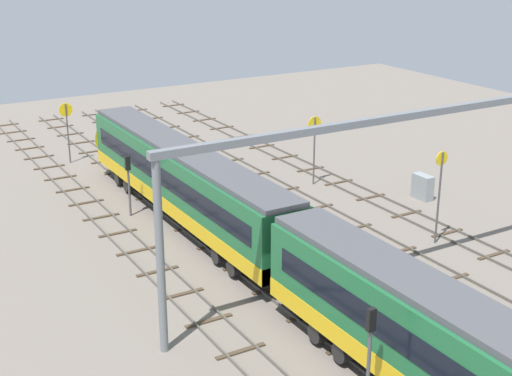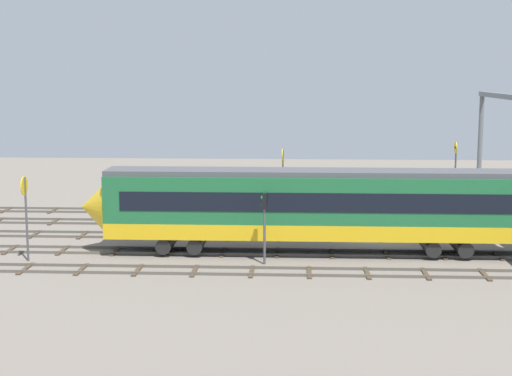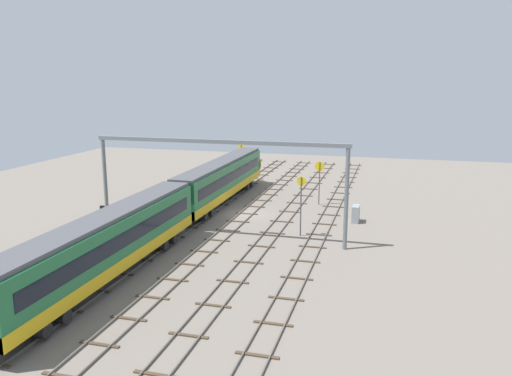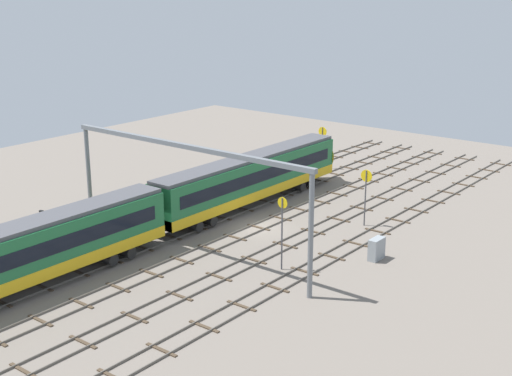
{
  "view_description": "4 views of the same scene",
  "coord_description": "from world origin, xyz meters",
  "px_view_note": "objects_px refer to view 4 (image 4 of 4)",
  "views": [
    {
      "loc": [
        -34.62,
        21.87,
        17.15
      ],
      "look_at": [
        2.6,
        0.08,
        2.03
      ],
      "focal_mm": 50.82,
      "sensor_mm": 36.0,
      "label": 1
    },
    {
      "loc": [
        5.46,
        47.79,
        10.53
      ],
      "look_at": [
        7.85,
        -0.16,
        3.2
      ],
      "focal_mm": 53.33,
      "sensor_mm": 36.0,
      "label": 2
    },
    {
      "loc": [
        -51.12,
        -15.05,
        14.33
      ],
      "look_at": [
        4.2,
        0.11,
        1.99
      ],
      "focal_mm": 35.86,
      "sensor_mm": 36.0,
      "label": 3
    },
    {
      "loc": [
        -45.48,
        -35.64,
        20.65
      ],
      "look_at": [
        1.9,
        1.79,
        2.84
      ],
      "focal_mm": 49.48,
      "sensor_mm": 36.0,
      "label": 4
    }
  ],
  "objects_px": {
    "relay_cabinet": "(377,249)",
    "overhead_gantry": "(185,170)",
    "signal_light_trackside_approach": "(43,231)",
    "signal_light_trackside_departure": "(248,169)",
    "speed_sign_far_trackside": "(282,224)",
    "train": "(160,210)",
    "speed_sign_mid_trackside": "(322,141)",
    "speed_sign_near_foreground": "(366,188)"
  },
  "relations": [
    {
      "from": "speed_sign_far_trackside",
      "to": "overhead_gantry",
      "type": "bearing_deg",
      "value": 111.29
    },
    {
      "from": "speed_sign_mid_trackside",
      "to": "train",
      "type": "bearing_deg",
      "value": -174.87
    },
    {
      "from": "speed_sign_far_trackside",
      "to": "speed_sign_near_foreground",
      "type": "bearing_deg",
      "value": 0.57
    },
    {
      "from": "speed_sign_mid_trackside",
      "to": "signal_light_trackside_departure",
      "type": "height_order",
      "value": "speed_sign_mid_trackside"
    },
    {
      "from": "relay_cabinet",
      "to": "overhead_gantry",
      "type": "bearing_deg",
      "value": 127.27
    },
    {
      "from": "relay_cabinet",
      "to": "signal_light_trackside_departure",
      "type": "bearing_deg",
      "value": 68.91
    },
    {
      "from": "speed_sign_mid_trackside",
      "to": "relay_cabinet",
      "type": "distance_m",
      "value": 27.6
    },
    {
      "from": "train",
      "to": "speed_sign_mid_trackside",
      "type": "xyz_separation_m",
      "value": [
        27.85,
        2.5,
        0.59
      ]
    },
    {
      "from": "train",
      "to": "relay_cabinet",
      "type": "distance_m",
      "value": 17.63
    },
    {
      "from": "signal_light_trackside_departure",
      "to": "speed_sign_near_foreground",
      "type": "bearing_deg",
      "value": -93.29
    },
    {
      "from": "speed_sign_mid_trackside",
      "to": "signal_light_trackside_approach",
      "type": "xyz_separation_m",
      "value": [
        -37.35,
        -0.05,
        -0.24
      ]
    },
    {
      "from": "speed_sign_near_foreground",
      "to": "speed_sign_far_trackside",
      "type": "relative_size",
      "value": 0.9
    },
    {
      "from": "overhead_gantry",
      "to": "signal_light_trackside_approach",
      "type": "bearing_deg",
      "value": 140.19
    },
    {
      "from": "signal_light_trackside_approach",
      "to": "overhead_gantry",
      "type": "bearing_deg",
      "value": -39.81
    },
    {
      "from": "overhead_gantry",
      "to": "speed_sign_mid_trackside",
      "type": "xyz_separation_m",
      "value": [
        29.27,
        6.78,
        -3.79
      ]
    },
    {
      "from": "speed_sign_far_trackside",
      "to": "signal_light_trackside_approach",
      "type": "bearing_deg",
      "value": 128.15
    },
    {
      "from": "speed_sign_near_foreground",
      "to": "speed_sign_far_trackside",
      "type": "bearing_deg",
      "value": -179.43
    },
    {
      "from": "speed_sign_far_trackside",
      "to": "signal_light_trackside_approach",
      "type": "height_order",
      "value": "speed_sign_far_trackside"
    },
    {
      "from": "signal_light_trackside_approach",
      "to": "relay_cabinet",
      "type": "xyz_separation_m",
      "value": [
        16.91,
        -18.34,
        -2.15
      ]
    },
    {
      "from": "speed_sign_mid_trackside",
      "to": "relay_cabinet",
      "type": "relative_size",
      "value": 2.82
    },
    {
      "from": "overhead_gantry",
      "to": "signal_light_trackside_departure",
      "type": "height_order",
      "value": "overhead_gantry"
    },
    {
      "from": "speed_sign_far_trackside",
      "to": "signal_light_trackside_approach",
      "type": "distance_m",
      "value": 17.53
    },
    {
      "from": "train",
      "to": "signal_light_trackside_approach",
      "type": "distance_m",
      "value": 9.82
    },
    {
      "from": "speed_sign_far_trackside",
      "to": "signal_light_trackside_departure",
      "type": "distance_m",
      "value": 19.17
    },
    {
      "from": "train",
      "to": "speed_sign_mid_trackside",
      "type": "relative_size",
      "value": 10.47
    },
    {
      "from": "speed_sign_near_foreground",
      "to": "relay_cabinet",
      "type": "distance_m",
      "value": 8.27
    },
    {
      "from": "train",
      "to": "overhead_gantry",
      "type": "xyz_separation_m",
      "value": [
        -1.42,
        -4.28,
        4.39
      ]
    },
    {
      "from": "overhead_gantry",
      "to": "signal_light_trackside_departure",
      "type": "xyz_separation_m",
      "value": [
        15.94,
        6.83,
        -4.4
      ]
    },
    {
      "from": "signal_light_trackside_approach",
      "to": "signal_light_trackside_departure",
      "type": "height_order",
      "value": "signal_light_trackside_approach"
    },
    {
      "from": "speed_sign_far_trackside",
      "to": "signal_light_trackside_departure",
      "type": "xyz_separation_m",
      "value": [
        13.2,
        13.87,
        -0.89
      ]
    },
    {
      "from": "speed_sign_near_foreground",
      "to": "speed_sign_far_trackside",
      "type": "distance_m",
      "value": 12.41
    },
    {
      "from": "speed_sign_near_foreground",
      "to": "speed_sign_mid_trackside",
      "type": "xyz_separation_m",
      "value": [
        14.12,
        13.7,
        -0.16
      ]
    },
    {
      "from": "signal_light_trackside_departure",
      "to": "relay_cabinet",
      "type": "height_order",
      "value": "signal_light_trackside_departure"
    },
    {
      "from": "overhead_gantry",
      "to": "speed_sign_far_trackside",
      "type": "distance_m",
      "value": 8.34
    },
    {
      "from": "train",
      "to": "overhead_gantry",
      "type": "bearing_deg",
      "value": -108.38
    },
    {
      "from": "speed_sign_near_foreground",
      "to": "signal_light_trackside_departure",
      "type": "height_order",
      "value": "speed_sign_near_foreground"
    },
    {
      "from": "train",
      "to": "speed_sign_far_trackside",
      "type": "xyz_separation_m",
      "value": [
        1.32,
        -11.32,
        0.88
      ]
    },
    {
      "from": "speed_sign_mid_trackside",
      "to": "speed_sign_far_trackside",
      "type": "relative_size",
      "value": 0.86
    },
    {
      "from": "signal_light_trackside_approach",
      "to": "relay_cabinet",
      "type": "bearing_deg",
      "value": -47.32
    },
    {
      "from": "train",
      "to": "speed_sign_near_foreground",
      "type": "bearing_deg",
      "value": -39.21
    },
    {
      "from": "overhead_gantry",
      "to": "speed_sign_near_foreground",
      "type": "relative_size",
      "value": 4.64
    },
    {
      "from": "signal_light_trackside_approach",
      "to": "train",
      "type": "bearing_deg",
      "value": -14.48
    }
  ]
}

